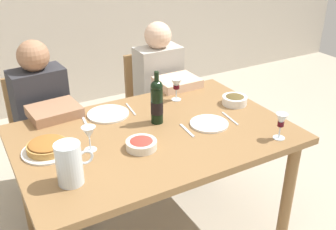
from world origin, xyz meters
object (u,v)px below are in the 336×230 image
at_px(diner_left, 49,126).
at_px(chair_right, 152,100).
at_px(chair_left, 41,128).
at_px(wine_glass_right_diner, 176,85).
at_px(baked_tart, 48,147).
at_px(wine_bottle, 157,102).
at_px(wine_glass_left_diner, 89,134).
at_px(salad_bowl, 141,144).
at_px(dinner_plate_left_setting, 108,114).
at_px(dining_table, 154,146).
at_px(dinner_plate_right_setting, 209,124).
at_px(diner_right, 166,97).
at_px(water_pitcher, 70,166).
at_px(wine_glass_centre, 281,122).
at_px(olive_bowl, 235,100).

distance_m(diner_left, chair_right, 0.94).
xyz_separation_m(chair_left, chair_right, (0.91, 0.04, 0.00)).
height_order(wine_glass_right_diner, chair_left, wine_glass_right_diner).
bearing_deg(baked_tart, wine_bottle, 1.26).
distance_m(baked_tart, wine_glass_left_diner, 0.22).
bearing_deg(wine_bottle, salad_bowl, -133.61).
bearing_deg(dinner_plate_left_setting, dining_table, -65.91).
distance_m(wine_glass_right_diner, dinner_plate_right_setting, 0.41).
relative_size(chair_left, diner_right, 0.75).
distance_m(diner_left, diner_right, 0.89).
bearing_deg(wine_glass_left_diner, water_pitcher, -126.76).
bearing_deg(wine_bottle, dinner_plate_right_setting, -35.18).
distance_m(baked_tart, dinner_plate_right_setting, 0.90).
bearing_deg(chair_right, wine_glass_centre, 94.16).
bearing_deg(dining_table, wine_glass_left_diner, -178.17).
bearing_deg(dinner_plate_right_setting, olive_bowl, 26.76).
bearing_deg(baked_tart, water_pitcher, -85.11).
bearing_deg(dinner_plate_right_setting, salad_bowl, -174.46).
distance_m(wine_glass_centre, dinner_plate_left_setting, 1.00).
height_order(baked_tart, wine_glass_centre, wine_glass_centre).
bearing_deg(salad_bowl, wine_glass_centre, -21.33).
distance_m(dining_table, dinner_plate_left_setting, 0.37).
bearing_deg(wine_glass_centre, diner_left, 134.07).
bearing_deg(salad_bowl, baked_tart, 154.58).
xyz_separation_m(water_pitcher, wine_glass_right_diner, (0.87, 0.55, 0.02)).
bearing_deg(wine_glass_centre, wine_glass_left_diner, 157.47).
xyz_separation_m(dining_table, wine_glass_right_diner, (0.33, 0.31, 0.20)).
bearing_deg(olive_bowl, dining_table, -173.51).
bearing_deg(salad_bowl, chair_right, 60.39).
relative_size(wine_glass_left_diner, dinner_plate_right_setting, 0.60).
xyz_separation_m(olive_bowl, chair_right, (-0.17, 0.84, -0.30)).
height_order(dinner_plate_right_setting, diner_right, diner_right).
bearing_deg(chair_left, salad_bowl, 103.18).
height_order(diner_left, chair_right, diner_left).
distance_m(olive_bowl, diner_left, 1.21).
bearing_deg(dinner_plate_left_setting, olive_bowl, -18.31).
distance_m(wine_bottle, salad_bowl, 0.32).
bearing_deg(dinner_plate_right_setting, wine_bottle, 144.82).
relative_size(dining_table, wine_glass_centre, 10.29).
relative_size(wine_glass_right_diner, diner_right, 0.13).
bearing_deg(wine_glass_right_diner, dinner_plate_right_setting, -91.79).
bearing_deg(salad_bowl, wine_glass_right_diner, 43.18).
distance_m(olive_bowl, chair_right, 0.90).
height_order(dinner_plate_right_setting, chair_right, chair_right).
bearing_deg(wine_glass_left_diner, wine_glass_centre, -22.53).
height_order(wine_glass_left_diner, dinner_plate_right_setting, wine_glass_left_diner).
relative_size(chair_right, diner_right, 0.75).
bearing_deg(dinner_plate_right_setting, wine_glass_centre, -52.82).
bearing_deg(wine_glass_left_diner, chair_right, 48.23).
distance_m(salad_bowl, chair_right, 1.22).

